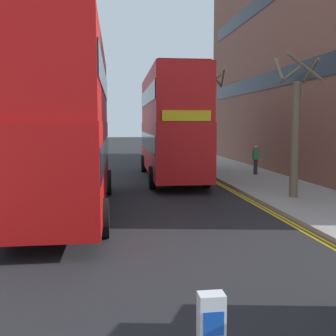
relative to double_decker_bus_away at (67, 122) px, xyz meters
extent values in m
cube|color=#9E9991|center=(8.93, 1.77, -2.96)|extent=(4.00, 80.00, 0.14)
cube|color=yellow|center=(6.83, -0.23, -3.03)|extent=(0.10, 56.00, 0.01)
cube|color=yellow|center=(6.67, -0.23, -3.03)|extent=(0.10, 56.00, 0.01)
cube|color=white|center=(2.43, -10.10, -2.29)|extent=(0.28, 0.20, 0.95)
cube|color=blue|center=(2.43, -10.20, -2.10)|extent=(0.22, 0.01, 0.26)
cube|color=#B20F0F|center=(0.00, 0.00, -1.29)|extent=(2.64, 10.83, 2.60)
cube|color=#B20F0F|center=(0.00, 0.00, 1.26)|extent=(2.59, 10.62, 2.50)
cube|color=black|center=(0.00, 0.00, -0.99)|extent=(2.67, 10.40, 0.84)
cube|color=black|center=(0.00, 0.00, 1.36)|extent=(2.65, 10.18, 0.80)
cube|color=yellow|center=(0.07, 5.38, 0.26)|extent=(2.00, 0.09, 0.44)
cube|color=maroon|center=(0.00, 0.00, 2.56)|extent=(2.38, 9.75, 0.10)
cylinder|color=black|center=(-1.21, 3.36, -2.51)|extent=(0.31, 1.04, 1.04)
cylinder|color=black|center=(1.29, 3.33, -2.51)|extent=(0.31, 1.04, 1.04)
cylinder|color=black|center=(-1.29, -3.33, -2.51)|extent=(0.31, 1.04, 1.04)
cylinder|color=black|center=(1.21, -3.37, -2.51)|extent=(0.31, 1.04, 1.04)
cube|color=red|center=(4.63, 7.91, -1.29)|extent=(2.76, 10.86, 2.60)
cube|color=red|center=(4.63, 7.91, 1.26)|extent=(2.70, 10.64, 2.50)
cube|color=black|center=(4.63, 7.91, -0.99)|extent=(2.78, 10.43, 0.84)
cube|color=black|center=(4.63, 7.91, 1.36)|extent=(2.76, 10.21, 0.80)
cube|color=yellow|center=(4.50, 2.54, 0.26)|extent=(2.00, 0.11, 0.44)
cube|color=maroon|center=(4.63, 7.91, 2.56)|extent=(2.48, 9.77, 0.10)
cylinder|color=black|center=(5.80, 4.54, -2.51)|extent=(0.32, 1.05, 1.04)
cylinder|color=black|center=(3.30, 4.60, -2.51)|extent=(0.32, 1.05, 1.04)
cylinder|color=black|center=(5.96, 11.23, -2.51)|extent=(0.32, 1.05, 1.04)
cylinder|color=black|center=(3.46, 11.29, -2.51)|extent=(0.32, 1.05, 1.04)
cylinder|color=#2D2D38|center=(9.42, 8.01, -2.46)|extent=(0.22, 0.22, 0.85)
cube|color=#338C4C|center=(9.42, 8.01, -1.76)|extent=(0.34, 0.22, 0.56)
sphere|color=tan|center=(9.42, 8.01, -1.37)|extent=(0.20, 0.20, 0.20)
cylinder|color=#6B6047|center=(8.43, 0.98, -0.68)|extent=(0.31, 0.31, 4.43)
cylinder|color=#6B6047|center=(8.99, 0.99, 1.92)|extent=(0.14, 1.15, 0.86)
cylinder|color=#6B6047|center=(8.36, 1.40, 1.84)|extent=(0.91, 0.27, 0.68)
cylinder|color=#6B6047|center=(7.77, 1.11, 2.01)|extent=(0.38, 1.40, 1.03)
cylinder|color=#6B6047|center=(8.41, 0.32, 2.00)|extent=(1.37, 0.16, 1.01)
cylinder|color=#6B6047|center=(7.75, 11.53, -0.31)|extent=(0.37, 0.37, 5.16)
cylinder|color=#6B6047|center=(8.41, 11.44, 2.73)|extent=(0.31, 1.37, 1.01)
cylinder|color=#6B6047|center=(7.92, 12.05, 2.64)|extent=(1.11, 0.46, 0.84)
cylinder|color=#6B6047|center=(7.25, 12.03, 2.76)|extent=(1.11, 1.13, 1.07)
cylinder|color=#6B6047|center=(7.39, 11.07, 2.68)|extent=(1.04, 0.86, 0.91)
cylinder|color=#6B6047|center=(7.97, 11.19, 2.56)|extent=(0.81, 0.57, 0.67)
cube|color=black|center=(10.91, 9.92, 2.52)|extent=(0.04, 24.64, 1.00)
camera|label=1|loc=(1.39, -14.23, -0.03)|focal=44.76mm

